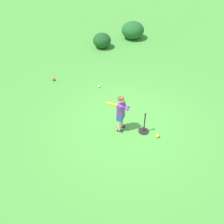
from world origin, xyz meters
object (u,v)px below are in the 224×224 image
play_ball_midfield (157,136)px  play_ball_near_batter (54,79)px  play_ball_behind_batter (99,86)px  batting_tee (144,129)px  child_batter (121,111)px

play_ball_midfield → play_ball_near_batter: size_ratio=1.03×
play_ball_behind_batter → batting_tee: bearing=-110.3°
play_ball_midfield → play_ball_near_batter: play_ball_midfield is taller
play_ball_midfield → batting_tee: (-0.05, 0.41, 0.05)m
child_batter → play_ball_near_batter: 3.49m
child_batter → batting_tee: (0.32, -0.56, -0.55)m
play_ball_near_batter → play_ball_behind_batter: bearing=-66.0°
child_batter → play_ball_behind_batter: size_ratio=13.12×
play_ball_midfield → play_ball_behind_batter: 2.96m
child_batter → play_ball_behind_batter: bearing=56.8°
play_ball_behind_batter → batting_tee: size_ratio=0.13×
play_ball_near_batter → batting_tee: batting_tee is taller
child_batter → batting_tee: child_batter is taller
play_ball_midfield → play_ball_behind_batter: play_ball_midfield is taller
play_ball_near_batter → play_ball_midfield: bearing=-92.2°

